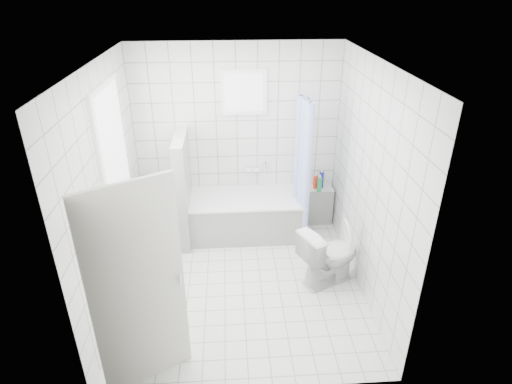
{
  "coord_description": "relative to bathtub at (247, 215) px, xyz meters",
  "views": [
    {
      "loc": [
        -0.11,
        -4.12,
        3.34
      ],
      "look_at": [
        0.19,
        0.35,
        1.05
      ],
      "focal_mm": 30.0,
      "sensor_mm": 36.0,
      "label": 1
    }
  ],
  "objects": [
    {
      "name": "wall_left",
      "position": [
        -1.51,
        -1.12,
        1.01
      ],
      "size": [
        0.02,
        3.0,
        2.6
      ],
      "primitive_type": "cube",
      "color": "white",
      "rests_on": "ground"
    },
    {
      "name": "sill_bottles",
      "position": [
        -1.41,
        -0.93,
        0.74
      ],
      "size": [
        0.19,
        0.61,
        0.31
      ],
      "color": "#D25169",
      "rests_on": "window_sill"
    },
    {
      "name": "partition_wall",
      "position": [
        -0.85,
        -0.05,
        0.46
      ],
      "size": [
        0.15,
        0.85,
        1.5
      ],
      "primitive_type": "cube",
      "color": "white",
      "rests_on": "ground"
    },
    {
      "name": "window_back",
      "position": [
        -0.01,
        0.33,
        1.66
      ],
      "size": [
        0.5,
        0.01,
        0.5
      ],
      "primitive_type": "cube",
      "color": "white",
      "rests_on": "wall_back"
    },
    {
      "name": "curtain_rod",
      "position": [
        0.73,
        -0.02,
        1.71
      ],
      "size": [
        0.02,
        0.8,
        0.02
      ],
      "primitive_type": "cylinder",
      "rotation": [
        1.57,
        0.0,
        0.0
      ],
      "color": "silver",
      "rests_on": "wall_back"
    },
    {
      "name": "wall_right",
      "position": [
        1.29,
        -1.12,
        1.01
      ],
      "size": [
        0.02,
        3.0,
        2.6
      ],
      "primitive_type": "cube",
      "color": "white",
      "rests_on": "ground"
    },
    {
      "name": "wall_back",
      "position": [
        -0.11,
        0.38,
        1.01
      ],
      "size": [
        2.8,
        0.02,
        2.6
      ],
      "primitive_type": "cube",
      "color": "white",
      "rests_on": "ground"
    },
    {
      "name": "tub_faucet",
      "position": [
        0.1,
        0.33,
        0.56
      ],
      "size": [
        0.18,
        0.06,
        0.06
      ],
      "primitive_type": "cube",
      "color": "silver",
      "rests_on": "wall_back"
    },
    {
      "name": "window_left",
      "position": [
        -1.46,
        -0.82,
        1.31
      ],
      "size": [
        0.01,
        0.9,
        1.4
      ],
      "primitive_type": "cube",
      "color": "white",
      "rests_on": "wall_left"
    },
    {
      "name": "bathtub",
      "position": [
        0.0,
        0.0,
        0.0
      ],
      "size": [
        1.57,
        0.77,
        0.58
      ],
      "color": "white",
      "rests_on": "ground"
    },
    {
      "name": "door",
      "position": [
        -1.01,
        -2.41,
        0.71
      ],
      "size": [
        0.72,
        0.42,
        2.0
      ],
      "primitive_type": "cube",
      "rotation": [
        0.0,
        0.0,
        -1.06
      ],
      "color": "silver",
      "rests_on": "ground"
    },
    {
      "name": "window_sill",
      "position": [
        -1.42,
        -0.82,
        0.57
      ],
      "size": [
        0.18,
        1.02,
        0.08
      ],
      "primitive_type": "cube",
      "color": "white",
      "rests_on": "wall_left"
    },
    {
      "name": "ceiling",
      "position": [
        -0.11,
        -1.12,
        2.31
      ],
      "size": [
        3.0,
        3.0,
        0.0
      ],
      "primitive_type": "plane",
      "rotation": [
        3.14,
        0.0,
        0.0
      ],
      "color": "white",
      "rests_on": "ground"
    },
    {
      "name": "shower_curtain",
      "position": [
        0.73,
        -0.16,
        0.81
      ],
      "size": [
        0.14,
        0.48,
        1.78
      ],
      "primitive_type": null,
      "color": "#4F74EA",
      "rests_on": "curtain_rod"
    },
    {
      "name": "wall_front",
      "position": [
        -0.11,
        -2.62,
        1.01
      ],
      "size": [
        2.8,
        0.02,
        2.6
      ],
      "primitive_type": "cube",
      "color": "white",
      "rests_on": "ground"
    },
    {
      "name": "ledge_bottles",
      "position": [
        1.06,
        0.24,
        0.37
      ],
      "size": [
        0.15,
        0.2,
        0.24
      ],
      "color": "green",
      "rests_on": "tiled_ledge"
    },
    {
      "name": "tiled_ledge",
      "position": [
        1.07,
        0.25,
        -0.02
      ],
      "size": [
        0.4,
        0.24,
        0.55
      ],
      "primitive_type": "cube",
      "color": "white",
      "rests_on": "ground"
    },
    {
      "name": "ground",
      "position": [
        -0.11,
        -1.12,
        -0.29
      ],
      "size": [
        3.0,
        3.0,
        0.0
      ],
      "primitive_type": "plane",
      "color": "white",
      "rests_on": "ground"
    },
    {
      "name": "toilet",
      "position": [
        0.92,
        -1.15,
        0.08
      ],
      "size": [
        0.84,
        0.68,
        0.75
      ],
      "primitive_type": "imported",
      "rotation": [
        0.0,
        0.0,
        2.0
      ],
      "color": "white",
      "rests_on": "ground"
    }
  ]
}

